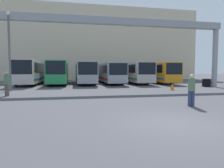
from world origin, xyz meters
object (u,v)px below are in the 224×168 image
(bus_slot_3, at_px, (110,72))
(bus_slot_0, at_px, (30,71))
(bus_slot_1, at_px, (58,71))
(pedestrian_near_left, at_px, (191,89))
(bus_slot_4, at_px, (133,72))
(bus_slot_2, at_px, (85,72))
(lamp_post, at_px, (9,48))
(pedestrian_mid_right, at_px, (7,83))
(tire_stack, at_px, (206,83))
(bus_slot_5, at_px, (156,72))
(traffic_cone, at_px, (172,87))

(bus_slot_3, bearing_deg, bus_slot_0, -175.76)
(bus_slot_1, height_order, pedestrian_near_left, bus_slot_1)
(bus_slot_3, height_order, bus_slot_4, bus_slot_4)
(bus_slot_2, xyz_separation_m, lamp_post, (-7.60, -9.29, 2.29))
(pedestrian_mid_right, distance_m, tire_stack, 21.34)
(bus_slot_5, bearing_deg, bus_slot_0, -177.83)
(bus_slot_2, height_order, traffic_cone, bus_slot_2)
(tire_stack, bearing_deg, pedestrian_mid_right, -166.61)
(bus_slot_3, xyz_separation_m, bus_slot_5, (7.44, -0.12, 0.04))
(bus_slot_0, height_order, lamp_post, lamp_post)
(pedestrian_near_left, distance_m, tire_stack, 15.06)
(bus_slot_0, distance_m, bus_slot_5, 18.61)
(bus_slot_5, height_order, pedestrian_near_left, bus_slot_5)
(bus_slot_2, distance_m, bus_slot_3, 3.72)
(bus_slot_0, xyz_separation_m, bus_slot_2, (7.44, 0.71, -0.10))
(bus_slot_5, xyz_separation_m, pedestrian_near_left, (-6.68, -19.99, -0.84))
(bus_slot_1, bearing_deg, bus_slot_5, 3.18)
(traffic_cone, xyz_separation_m, tire_stack, (6.20, 3.27, 0.12))
(bus_slot_3, bearing_deg, pedestrian_mid_right, -127.88)
(bus_slot_0, bearing_deg, pedestrian_mid_right, -86.78)
(bus_slot_1, xyz_separation_m, bus_slot_4, (11.16, 1.14, -0.05))
(tire_stack, bearing_deg, bus_slot_3, 140.56)
(bus_slot_4, distance_m, traffic_cone, 12.03)
(pedestrian_mid_right, relative_size, lamp_post, 0.25)
(tire_stack, bearing_deg, lamp_post, -177.57)
(bus_slot_3, relative_size, pedestrian_near_left, 6.89)
(bus_slot_0, xyz_separation_m, pedestrian_mid_right, (0.71, -12.60, -0.88))
(bus_slot_3, xyz_separation_m, pedestrian_near_left, (0.76, -20.11, -0.79))
(bus_slot_2, distance_m, bus_slot_4, 7.44)
(bus_slot_4, xyz_separation_m, pedestrian_mid_right, (-14.16, -13.61, -0.79))
(bus_slot_1, xyz_separation_m, pedestrian_near_left, (8.20, -19.16, -0.90))
(bus_slot_5, relative_size, pedestrian_mid_right, 6.31)
(bus_slot_2, height_order, pedestrian_near_left, bus_slot_2)
(traffic_cone, distance_m, lamp_post, 16.03)
(pedestrian_mid_right, xyz_separation_m, tire_stack, (20.76, 4.94, -0.50))
(bus_slot_3, bearing_deg, bus_slot_2, -178.21)
(tire_stack, xyz_separation_m, lamp_post, (-21.63, -0.92, 3.57))
(bus_slot_1, xyz_separation_m, bus_slot_2, (3.72, 0.83, -0.06))
(bus_slot_1, bearing_deg, tire_stack, -23.00)
(bus_slot_2, bearing_deg, bus_slot_0, -174.54)
(bus_slot_3, height_order, pedestrian_mid_right, bus_slot_3)
(tire_stack, bearing_deg, traffic_cone, -152.19)
(pedestrian_mid_right, xyz_separation_m, traffic_cone, (14.55, 1.67, -0.62))
(bus_slot_5, height_order, pedestrian_mid_right, bus_slot_5)
(bus_slot_4, distance_m, pedestrian_mid_right, 19.66)
(bus_slot_1, distance_m, tire_stack, 19.33)
(bus_slot_0, height_order, bus_slot_2, bus_slot_0)
(lamp_post, bearing_deg, pedestrian_near_left, -41.58)
(traffic_cone, bearing_deg, pedestrian_near_left, -111.85)
(bus_slot_0, xyz_separation_m, bus_slot_5, (18.59, 0.70, -0.11))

